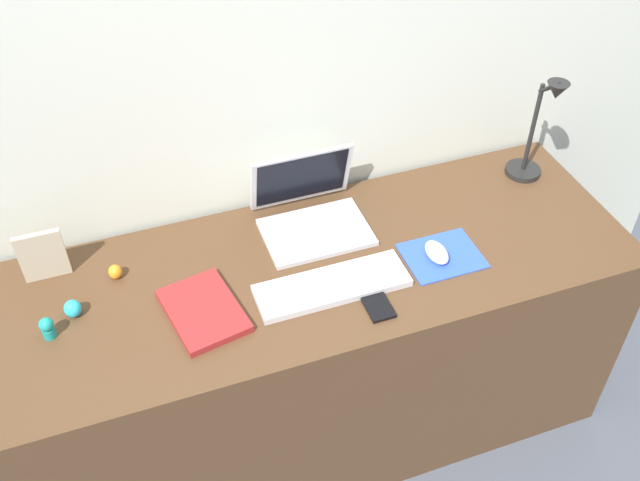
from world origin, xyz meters
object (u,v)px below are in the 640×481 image
(desk_lamp, at_px, (538,132))
(mouse, at_px, (437,252))
(cell_phone, at_px, (375,302))
(picture_frame, at_px, (42,256))
(toy_figurine_orange, at_px, (115,272))
(toy_figurine_teal, at_px, (47,328))
(keyboard, at_px, (332,286))
(toy_figurine_cyan, at_px, (73,309))
(notebook_pad, at_px, (203,311))
(laptop, at_px, (310,208))

(desk_lamp, bearing_deg, mouse, -151.95)
(cell_phone, bearing_deg, picture_frame, 153.98)
(toy_figurine_orange, bearing_deg, cell_phone, -27.63)
(toy_figurine_teal, bearing_deg, keyboard, -6.56)
(mouse, xyz_separation_m, toy_figurine_cyan, (-0.96, 0.12, 0.00))
(keyboard, xyz_separation_m, notebook_pad, (-0.34, 0.03, 0.00))
(notebook_pad, bearing_deg, keyboard, -15.14)
(picture_frame, xyz_separation_m, toy_figurine_orange, (0.17, -0.07, -0.05))
(notebook_pad, distance_m, picture_frame, 0.46)
(cell_phone, distance_m, toy_figurine_teal, 0.82)
(picture_frame, bearing_deg, notebook_pad, -37.05)
(mouse, relative_size, toy_figurine_teal, 1.56)
(keyboard, height_order, toy_figurine_teal, toy_figurine_teal)
(toy_figurine_teal, bearing_deg, toy_figurine_cyan, 38.73)
(toy_figurine_cyan, bearing_deg, toy_figurine_teal, -141.27)
(picture_frame, bearing_deg, cell_phone, -26.30)
(desk_lamp, bearing_deg, toy_figurine_orange, -179.70)
(notebook_pad, bearing_deg, cell_phone, -25.70)
(desk_lamp, relative_size, picture_frame, 2.42)
(toy_figurine_cyan, bearing_deg, mouse, -7.22)
(picture_frame, relative_size, toy_figurine_orange, 3.68)
(laptop, xyz_separation_m, picture_frame, (-0.73, 0.03, 0.02))
(picture_frame, distance_m, toy_figurine_teal, 0.22)
(mouse, relative_size, picture_frame, 0.64)
(toy_figurine_orange, bearing_deg, picture_frame, 158.76)
(cell_phone, distance_m, picture_frame, 0.88)
(cell_phone, bearing_deg, toy_figurine_teal, 168.27)
(cell_phone, height_order, toy_figurine_orange, toy_figurine_orange)
(keyboard, xyz_separation_m, desk_lamp, (0.74, 0.24, 0.16))
(toy_figurine_teal, height_order, toy_figurine_orange, toy_figurine_teal)
(desk_lamp, relative_size, toy_figurine_teal, 5.87)
(mouse, xyz_separation_m, toy_figurine_orange, (-0.84, 0.22, -0.00))
(keyboard, bearing_deg, cell_phone, -45.62)
(toy_figurine_orange, bearing_deg, keyboard, -23.85)
(notebook_pad, height_order, picture_frame, picture_frame)
(cell_phone, distance_m, toy_figurine_orange, 0.70)
(toy_figurine_cyan, bearing_deg, keyboard, -11.60)
(keyboard, relative_size, toy_figurine_teal, 6.65)
(picture_frame, distance_m, toy_figurine_cyan, 0.18)
(toy_figurine_orange, xyz_separation_m, toy_figurine_cyan, (-0.12, -0.10, 0.00))
(toy_figurine_teal, xyz_separation_m, toy_figurine_orange, (0.18, 0.15, -0.01))
(toy_figurine_orange, bearing_deg, toy_figurine_teal, -140.34)
(notebook_pad, xyz_separation_m, picture_frame, (-0.36, 0.27, 0.06))
(keyboard, xyz_separation_m, cell_phone, (0.09, -0.09, -0.01))
(desk_lamp, height_order, toy_figurine_cyan, desk_lamp)
(laptop, height_order, toy_figurine_cyan, laptop)
(cell_phone, distance_m, desk_lamp, 0.75)
(mouse, bearing_deg, toy_figurine_teal, 176.07)
(toy_figurine_teal, distance_m, toy_figurine_orange, 0.24)
(keyboard, xyz_separation_m, toy_figurine_teal, (-0.72, 0.08, 0.02))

